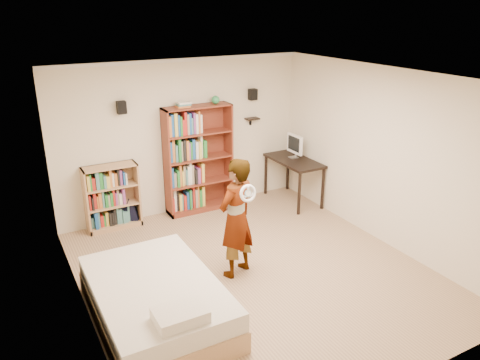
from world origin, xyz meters
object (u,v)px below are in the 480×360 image
object	(u,v)px
low_bookshelf	(112,197)
computer_desk	(293,180)
tall_bookshelf	(199,160)
daybed	(156,296)
person	(236,218)

from	to	relation	value
low_bookshelf	computer_desk	bearing A→B (deg)	-8.56
tall_bookshelf	daybed	size ratio (longest dim) A/B	0.91
tall_bookshelf	person	xyz separation A→B (m)	(-0.44, -2.23, -0.12)
daybed	person	xyz separation A→B (m)	(1.31, 0.45, 0.53)
tall_bookshelf	daybed	xyz separation A→B (m)	(-1.75, -2.68, -0.65)
computer_desk	daybed	distance (m)	4.11
low_bookshelf	daybed	distance (m)	2.71
daybed	person	world-z (taller)	person
daybed	person	bearing A→B (deg)	18.84
daybed	person	distance (m)	1.48
computer_desk	person	size ratio (longest dim) A/B	0.72
tall_bookshelf	daybed	bearing A→B (deg)	-123.23
tall_bookshelf	low_bookshelf	bearing A→B (deg)	179.54
daybed	tall_bookshelf	bearing A→B (deg)	56.77
tall_bookshelf	computer_desk	size ratio (longest dim) A/B	1.58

